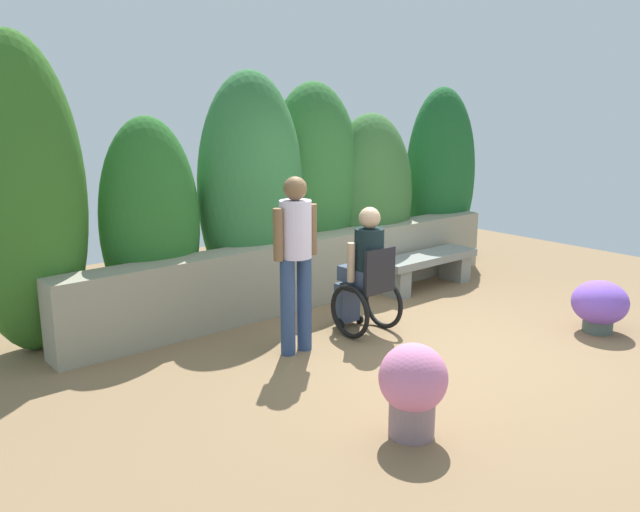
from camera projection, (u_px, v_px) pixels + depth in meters
name	position (u px, v px, depth m)	size (l,w,h in m)	color
ground_plane	(430.00, 347.00, 6.33)	(10.90, 10.90, 0.00)	olive
stone_retaining_wall	(309.00, 271.00, 7.65)	(6.03, 0.38, 0.80)	gray
hedge_backdrop	(282.00, 192.00, 7.79)	(7.00, 1.15, 2.99)	#346A22
stone_bench	(426.00, 265.00, 8.31)	(1.54, 0.45, 0.45)	gray
person_in_wheelchair	(365.00, 274.00, 6.62)	(0.53, 0.66, 1.33)	black
person_standing_companion	(296.00, 253.00, 6.00)	(0.49, 0.30, 1.69)	navy
flower_pot_purple_near	(413.00, 386.00, 4.57)	(0.49, 0.49, 0.69)	gray
flower_pot_terracotta_by_wall	(600.00, 305.00, 6.70)	(0.57, 0.57, 0.55)	#4C5E58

